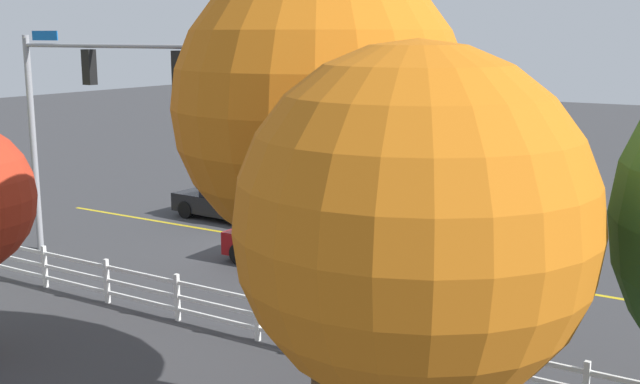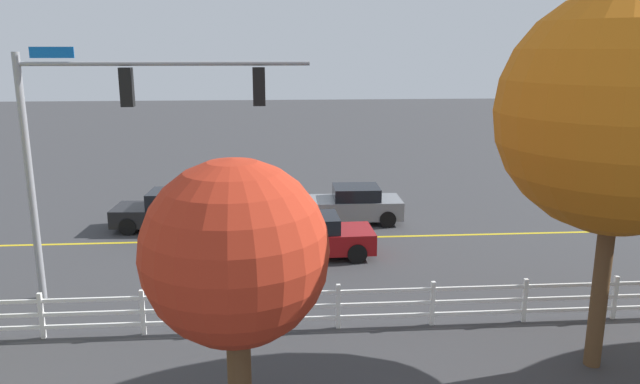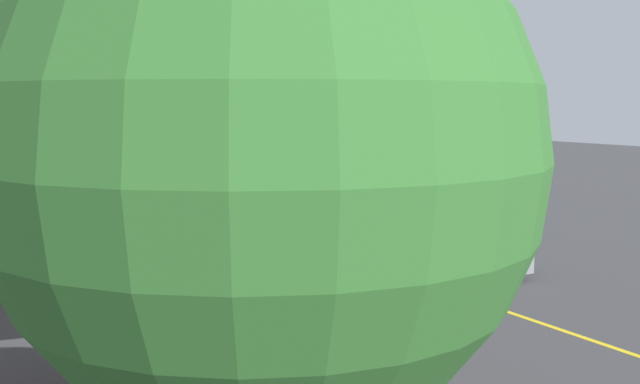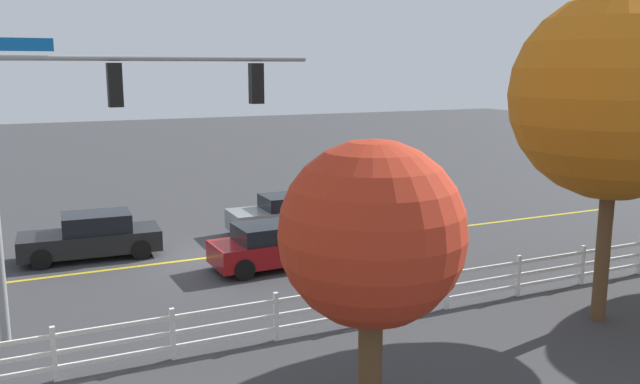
% 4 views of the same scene
% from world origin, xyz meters
% --- Properties ---
extents(ground_plane, '(120.00, 120.00, 0.00)m').
position_xyz_m(ground_plane, '(0.00, 0.00, 0.00)').
color(ground_plane, '#38383A').
extents(lane_center_stripe, '(28.00, 0.16, 0.01)m').
position_xyz_m(lane_center_stripe, '(-4.00, 0.00, 0.00)').
color(lane_center_stripe, gold).
rests_on(lane_center_stripe, ground_plane).
extents(signal_assembly, '(7.54, 0.38, 6.80)m').
position_xyz_m(signal_assembly, '(3.92, 4.78, 4.80)').
color(signal_assembly, gray).
rests_on(signal_assembly, ground_plane).
extents(car_0, '(3.97, 1.90, 1.45)m').
position_xyz_m(car_0, '(-3.35, -2.04, 0.70)').
color(car_0, slate).
rests_on(car_0, ground_plane).
extents(car_1, '(4.51, 2.05, 1.48)m').
position_xyz_m(car_1, '(3.55, -1.66, 0.71)').
color(car_1, black).
rests_on(car_1, ground_plane).
extents(car_2, '(4.04, 1.90, 1.41)m').
position_xyz_m(car_2, '(-1.49, 1.90, 0.69)').
color(car_2, maroon).
rests_on(car_2, ground_plane).
extents(white_rail_fence, '(26.10, 0.10, 1.15)m').
position_xyz_m(white_rail_fence, '(-3.00, 7.21, 0.60)').
color(white_rail_fence, white).
rests_on(white_rail_fence, ground_plane).
extents(tree_1, '(3.19, 3.19, 5.04)m').
position_xyz_m(tree_1, '(0.36, 11.24, 3.41)').
color(tree_1, brown).
rests_on(tree_1, ground_plane).
extents(tree_4, '(4.92, 4.92, 7.98)m').
position_xyz_m(tree_4, '(-7.19, 9.39, 5.51)').
color(tree_4, brown).
rests_on(tree_4, ground_plane).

